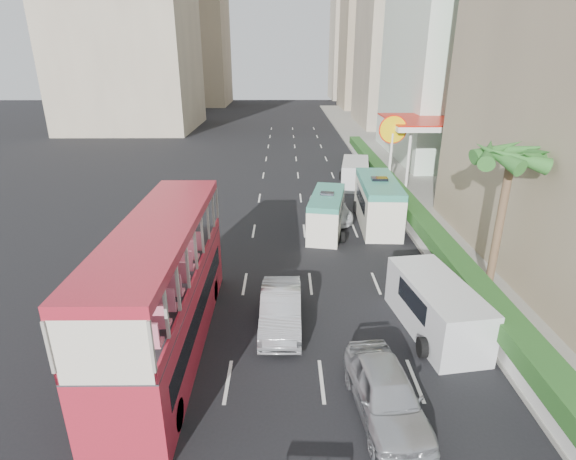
{
  "coord_description": "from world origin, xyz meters",
  "views": [
    {
      "loc": [
        -1.65,
        -14.37,
        10.4
      ],
      "look_at": [
        -1.5,
        4.0,
        3.2
      ],
      "focal_mm": 28.0,
      "sensor_mm": 36.0,
      "label": 1
    }
  ],
  "objects_px": {
    "double_decker_bus": "(165,288)",
    "car_silver_lane_b": "(384,413)",
    "van_asset": "(330,218)",
    "minibus_far": "(378,202)",
    "panel_van_far": "(355,173)",
    "minibus_near": "(327,213)",
    "palm_tree": "(499,226)",
    "car_silver_lane_a": "(281,325)",
    "shell_station": "(423,152)",
    "panel_van_near": "(436,307)"
  },
  "relations": [
    {
      "from": "palm_tree",
      "to": "minibus_far",
      "type": "bearing_deg",
      "value": 110.4
    },
    {
      "from": "minibus_near",
      "to": "palm_tree",
      "type": "height_order",
      "value": "palm_tree"
    },
    {
      "from": "van_asset",
      "to": "panel_van_near",
      "type": "bearing_deg",
      "value": -81.34
    },
    {
      "from": "van_asset",
      "to": "panel_van_far",
      "type": "height_order",
      "value": "panel_van_far"
    },
    {
      "from": "panel_van_near",
      "to": "panel_van_far",
      "type": "xyz_separation_m",
      "value": [
        -0.03,
        21.58,
        -0.0
      ]
    },
    {
      "from": "car_silver_lane_a",
      "to": "panel_van_near",
      "type": "relative_size",
      "value": 0.88
    },
    {
      "from": "panel_van_far",
      "to": "shell_station",
      "type": "height_order",
      "value": "shell_station"
    },
    {
      "from": "minibus_far",
      "to": "shell_station",
      "type": "height_order",
      "value": "shell_station"
    },
    {
      "from": "van_asset",
      "to": "palm_tree",
      "type": "bearing_deg",
      "value": -62.07
    },
    {
      "from": "car_silver_lane_a",
      "to": "palm_tree",
      "type": "xyz_separation_m",
      "value": [
        9.62,
        2.59,
        3.38
      ]
    },
    {
      "from": "minibus_near",
      "to": "panel_van_far",
      "type": "height_order",
      "value": "minibus_near"
    },
    {
      "from": "double_decker_bus",
      "to": "panel_van_near",
      "type": "height_order",
      "value": "double_decker_bus"
    },
    {
      "from": "van_asset",
      "to": "panel_van_near",
      "type": "xyz_separation_m",
      "value": [
        2.9,
        -13.32,
        1.06
      ]
    },
    {
      "from": "minibus_far",
      "to": "minibus_near",
      "type": "bearing_deg",
      "value": -156.82
    },
    {
      "from": "panel_van_far",
      "to": "palm_tree",
      "type": "xyz_separation_m",
      "value": [
        3.49,
        -18.61,
        2.33
      ]
    },
    {
      "from": "minibus_near",
      "to": "car_silver_lane_b",
      "type": "bearing_deg",
      "value": -77.48
    },
    {
      "from": "double_decker_bus",
      "to": "minibus_near",
      "type": "bearing_deg",
      "value": 59.72
    },
    {
      "from": "van_asset",
      "to": "minibus_far",
      "type": "xyz_separation_m",
      "value": [
        2.93,
        -1.14,
        1.49
      ]
    },
    {
      "from": "double_decker_bus",
      "to": "car_silver_lane_a",
      "type": "bearing_deg",
      "value": 18.6
    },
    {
      "from": "car_silver_lane_a",
      "to": "minibus_far",
      "type": "relative_size",
      "value": 0.69
    },
    {
      "from": "car_silver_lane_a",
      "to": "minibus_near",
      "type": "xyz_separation_m",
      "value": [
        2.77,
        10.51,
        1.21
      ]
    },
    {
      "from": "panel_van_far",
      "to": "car_silver_lane_b",
      "type": "bearing_deg",
      "value": -87.08
    },
    {
      "from": "car_silver_lane_a",
      "to": "car_silver_lane_b",
      "type": "distance_m",
      "value": 5.88
    },
    {
      "from": "double_decker_bus",
      "to": "shell_station",
      "type": "xyz_separation_m",
      "value": [
        16.0,
        23.0,
        0.22
      ]
    },
    {
      "from": "van_asset",
      "to": "panel_van_near",
      "type": "height_order",
      "value": "panel_van_near"
    },
    {
      "from": "double_decker_bus",
      "to": "palm_tree",
      "type": "distance_m",
      "value": 14.39
    },
    {
      "from": "palm_tree",
      "to": "double_decker_bus",
      "type": "bearing_deg",
      "value": -163.84
    },
    {
      "from": "shell_station",
      "to": "van_asset",
      "type": "bearing_deg",
      "value": -134.69
    },
    {
      "from": "car_silver_lane_b",
      "to": "minibus_near",
      "type": "bearing_deg",
      "value": 85.87
    },
    {
      "from": "shell_station",
      "to": "car_silver_lane_b",
      "type": "bearing_deg",
      "value": -107.93
    },
    {
      "from": "car_silver_lane_a",
      "to": "palm_tree",
      "type": "height_order",
      "value": "palm_tree"
    },
    {
      "from": "car_silver_lane_b",
      "to": "minibus_far",
      "type": "distance_m",
      "value": 17.03
    },
    {
      "from": "panel_van_far",
      "to": "shell_station",
      "type": "xyz_separation_m",
      "value": [
        5.69,
        0.39,
        1.7
      ]
    },
    {
      "from": "double_decker_bus",
      "to": "minibus_near",
      "type": "xyz_separation_m",
      "value": [
        6.96,
        11.92,
        -1.32
      ]
    },
    {
      "from": "car_silver_lane_b",
      "to": "panel_van_near",
      "type": "distance_m",
      "value": 5.49
    },
    {
      "from": "shell_station",
      "to": "panel_van_near",
      "type": "bearing_deg",
      "value": -104.44
    },
    {
      "from": "minibus_near",
      "to": "panel_van_far",
      "type": "relative_size",
      "value": 1.04
    },
    {
      "from": "van_asset",
      "to": "panel_van_near",
      "type": "relative_size",
      "value": 0.97
    },
    {
      "from": "car_silver_lane_b",
      "to": "palm_tree",
      "type": "height_order",
      "value": "palm_tree"
    },
    {
      "from": "van_asset",
      "to": "palm_tree",
      "type": "distance_m",
      "value": 12.61
    },
    {
      "from": "minibus_far",
      "to": "shell_station",
      "type": "distance_m",
      "value": 11.36
    },
    {
      "from": "double_decker_bus",
      "to": "panel_van_far",
      "type": "distance_m",
      "value": 24.89
    },
    {
      "from": "double_decker_bus",
      "to": "minibus_far",
      "type": "xyz_separation_m",
      "value": [
        10.38,
        13.21,
        -1.04
      ]
    },
    {
      "from": "double_decker_bus",
      "to": "car_silver_lane_b",
      "type": "bearing_deg",
      "value": -25.24
    },
    {
      "from": "minibus_far",
      "to": "panel_van_far",
      "type": "relative_size",
      "value": 1.28
    },
    {
      "from": "palm_tree",
      "to": "panel_van_far",
      "type": "bearing_deg",
      "value": 100.62
    },
    {
      "from": "car_silver_lane_a",
      "to": "double_decker_bus",
      "type": "bearing_deg",
      "value": -160.69
    },
    {
      "from": "van_asset",
      "to": "car_silver_lane_a",
      "type": "bearing_deg",
      "value": -107.75
    },
    {
      "from": "panel_van_near",
      "to": "shell_station",
      "type": "relative_size",
      "value": 0.66
    },
    {
      "from": "car_silver_lane_a",
      "to": "minibus_far",
      "type": "xyz_separation_m",
      "value": [
        6.19,
        11.8,
        1.49
      ]
    }
  ]
}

